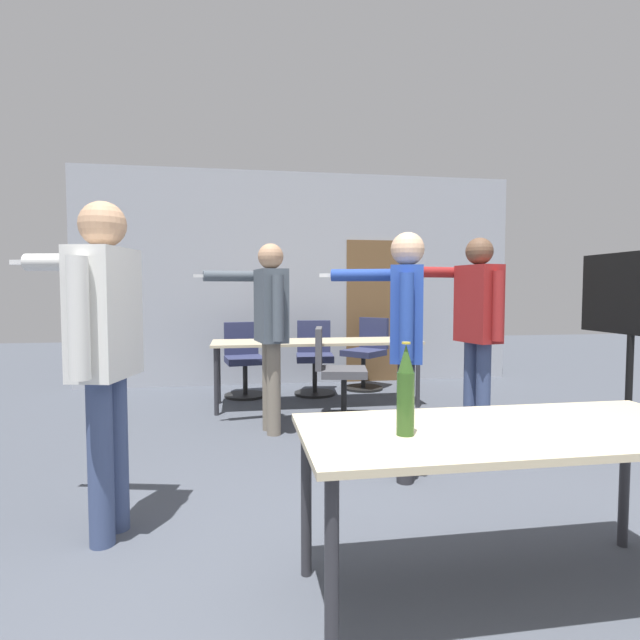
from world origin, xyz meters
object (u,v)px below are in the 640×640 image
tv_screen (632,320)px  beer_bottle (406,391)px  person_far_watching (477,317)px  office_chair_side_rolled (366,355)px  office_chair_mid_tucked (244,362)px  person_center_tall (269,318)px  office_chair_far_right (314,360)px  person_left_plaid (103,335)px  office_chair_far_left (337,376)px  person_right_polo (405,329)px

tv_screen → beer_bottle: (-2.77, -2.02, -0.14)m
person_far_watching → office_chair_side_rolled: bearing=-3.5°
tv_screen → office_chair_mid_tucked: (-3.37, 2.42, -0.64)m
tv_screen → person_center_tall: person_center_tall is taller
beer_bottle → person_far_watching: bearing=57.6°
tv_screen → person_center_tall: (-3.15, 0.71, 0.00)m
person_far_watching → person_center_tall: 1.87m
office_chair_far_right → beer_bottle: beer_bottle is taller
person_far_watching → person_left_plaid: size_ratio=1.00×
office_chair_far_left → person_far_watching: bearing=61.6°
tv_screen → person_right_polo: size_ratio=0.97×
person_left_plaid → person_far_watching: bearing=-51.5°
person_left_plaid → office_chair_mid_tucked: (0.76, 3.55, -0.67)m
person_right_polo → office_chair_side_rolled: 3.29m
person_center_tall → office_chair_far_left: person_center_tall is taller
office_chair_far_right → office_chair_side_rolled: bearing=-158.5°
person_far_watching → office_chair_side_rolled: size_ratio=1.88×
person_right_polo → office_chair_mid_tucked: 3.25m
person_right_polo → office_chair_far_left: bearing=24.9°
office_chair_far_right → office_chair_mid_tucked: bearing=4.8°
person_right_polo → beer_bottle: 1.53m
person_left_plaid → office_chair_side_rolled: size_ratio=1.88×
person_far_watching → person_left_plaid: 3.10m
office_chair_far_left → beer_bottle: size_ratio=2.53×
tv_screen → office_chair_side_rolled: (-1.73, 2.61, -0.62)m
tv_screen → office_chair_far_right: size_ratio=1.79×
tv_screen → office_chair_far_left: tv_screen is taller
office_chair_far_right → person_right_polo: bearing=99.4°
office_chair_far_right → office_chair_mid_tucked: office_chair_far_right is taller
office_chair_side_rolled → office_chair_far_right: (-0.74, -0.21, -0.01)m
person_far_watching → office_chair_side_rolled: (-0.38, 2.38, -0.64)m
office_chair_far_right → beer_bottle: (-0.30, -4.42, 0.49)m
tv_screen → office_chair_far_right: (-2.48, 2.40, -0.63)m
person_far_watching → office_chair_mid_tucked: 3.06m
person_left_plaid → office_chair_mid_tucked: size_ratio=1.95×
person_left_plaid → beer_bottle: size_ratio=4.79×
office_chair_side_rolled → person_right_polo: bearing=127.0°
person_right_polo → person_left_plaid: (-1.85, -0.56, 0.03)m
person_right_polo → tv_screen: bearing=-56.1°
person_left_plaid → office_chair_mid_tucked: bearing=0.4°
person_left_plaid → office_chair_far_left: bearing=-24.6°
person_far_watching → office_chair_mid_tucked: size_ratio=1.95×
person_left_plaid → office_chair_side_rolled: bearing=-20.2°
person_far_watching → office_chair_far_right: 2.54m
person_left_plaid → office_chair_side_rolled: 4.49m
person_far_watching → office_chair_mid_tucked: (-2.03, 2.19, -0.67)m
tv_screen → office_chair_far_right: tv_screen is taller
tv_screen → office_chair_side_rolled: 3.19m
person_far_watching → beer_bottle: person_far_watching is taller
person_right_polo → beer_bottle: size_ratio=4.63×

